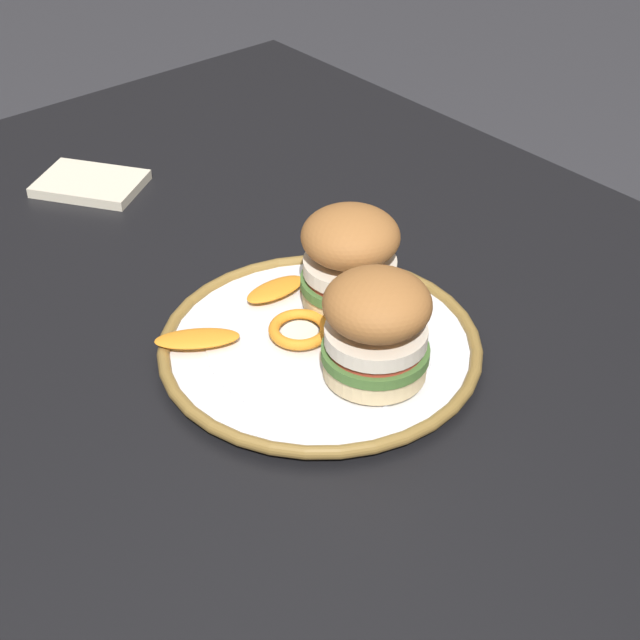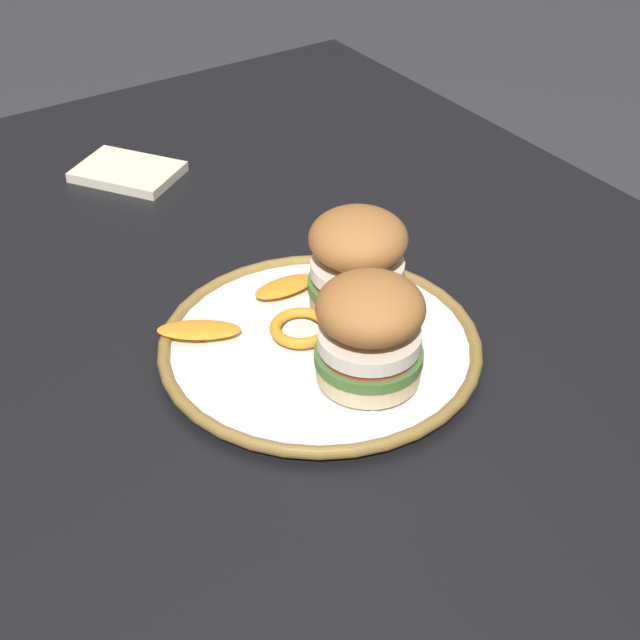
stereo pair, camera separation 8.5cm
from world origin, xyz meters
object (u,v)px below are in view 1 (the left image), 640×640
object	(u,v)px
sandwich_half_left	(350,257)
sandwich_half_right	(376,326)
dinner_plate	(320,346)
dining_table	(239,412)

from	to	relation	value
sandwich_half_left	sandwich_half_right	bearing A→B (deg)	149.96
dinner_plate	sandwich_half_right	world-z (taller)	sandwich_half_right
dinner_plate	sandwich_half_right	bearing A→B (deg)	-175.08
sandwich_half_right	dinner_plate	bearing A→B (deg)	4.92
dining_table	dinner_plate	size ratio (longest dim) A/B	4.01
sandwich_half_left	dinner_plate	bearing A→B (deg)	115.00
dining_table	sandwich_half_right	world-z (taller)	sandwich_half_right
dinner_plate	sandwich_half_right	distance (m)	0.09
dining_table	sandwich_half_left	world-z (taller)	sandwich_half_left
dinner_plate	sandwich_half_left	world-z (taller)	sandwich_half_left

